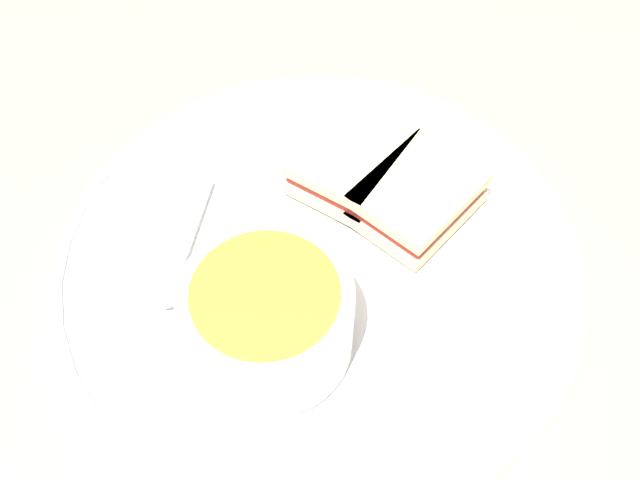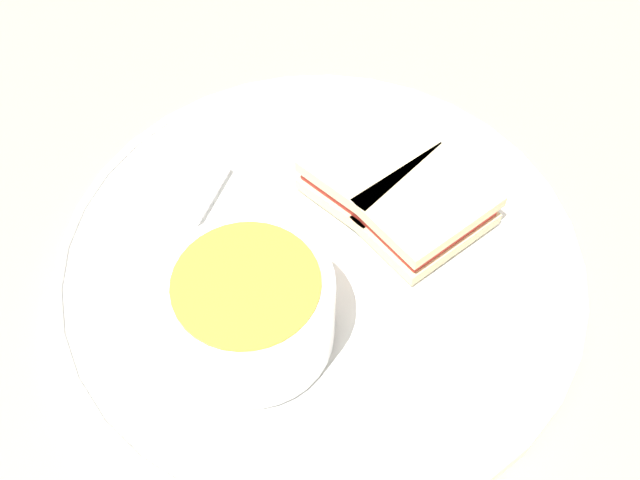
# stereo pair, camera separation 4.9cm
# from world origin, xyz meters

# --- Properties ---
(ground_plane) EXTENTS (2.40, 2.40, 0.00)m
(ground_plane) POSITION_xyz_m (0.00, 0.00, 0.00)
(ground_plane) COLOR #D1B27F
(plate) EXTENTS (0.36, 0.36, 0.02)m
(plate) POSITION_xyz_m (0.00, 0.00, 0.01)
(plate) COLOR white
(plate) RESTS_ON ground_plane
(soup_bowl) EXTENTS (0.10, 0.10, 0.06)m
(soup_bowl) POSITION_xyz_m (0.04, 0.06, 0.05)
(soup_bowl) COLOR white
(soup_bowl) RESTS_ON plate
(spoon) EXTENTS (0.05, 0.11, 0.01)m
(spoon) POSITION_xyz_m (0.10, 0.01, 0.02)
(spoon) COLOR silver
(spoon) RESTS_ON plate
(sandwich_half_near) EXTENTS (0.10, 0.10, 0.03)m
(sandwich_half_near) POSITION_xyz_m (-0.07, -0.03, 0.03)
(sandwich_half_near) COLOR beige
(sandwich_half_near) RESTS_ON plate
(sandwich_half_far) EXTENTS (0.10, 0.10, 0.03)m
(sandwich_half_far) POSITION_xyz_m (-0.03, -0.07, 0.03)
(sandwich_half_far) COLOR beige
(sandwich_half_far) RESTS_ON plate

